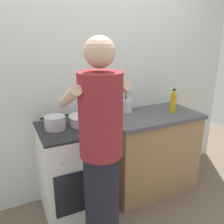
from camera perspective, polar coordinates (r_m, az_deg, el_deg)
The scene contains 9 objects.
ground at distance 2.63m, azimuth 0.16°, elevation -22.19°, with size 6.00×6.00×0.00m, color #6B5B4C.
back_wall at distance 2.59m, azimuth -0.66°, elevation 8.06°, with size 3.20×0.10×2.50m.
countertop at distance 2.72m, azimuth 9.38°, elevation -9.45°, with size 1.00×0.60×0.90m.
stove_range at distance 2.38m, azimuth -9.29°, elevation -13.87°, with size 0.60×0.62×0.90m.
pot at distance 2.15m, azimuth -13.74°, elevation -2.54°, with size 0.25×0.19×0.12m.
mixing_bowl at distance 2.22m, azimuth -6.65°, elevation -1.78°, with size 0.30×0.30×0.09m.
utensil_crock at distance 2.55m, azimuth 3.90°, elevation 2.10°, with size 0.10×0.10×0.33m.
oil_bottle at distance 2.61m, azimuth 14.69°, elevation 2.22°, with size 0.07×0.07×0.26m.
person at distance 1.70m, azimuth -2.69°, elevation -11.37°, with size 0.41×0.50×1.70m.
Camera 1 is at (-0.88, -1.81, 1.69)m, focal length 37.51 mm.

